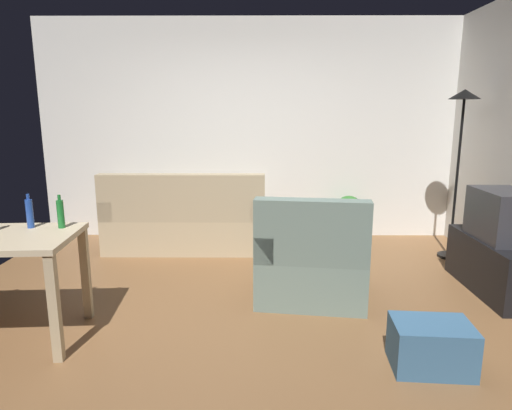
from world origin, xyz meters
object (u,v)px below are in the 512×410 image
Objects in this scene: couch at (187,223)px; armchair at (311,262)px; bottle_blue at (30,213)px; potted_plant at (348,215)px; storage_box at (431,346)px; tv at (503,215)px; bottle_green at (61,213)px; torchiere_lamp at (462,128)px; tv_stand at (497,266)px.

armchair is at bearing 132.49° from couch.
armchair is 2.23m from bottle_blue.
potted_plant reaches higher than storage_box.
tv is 1.73m from armchair.
couch is 2.17m from bottle_blue.
bottle_green reaches higher than tv.
torchiere_lamp is at bearing 0.21° from tv.
bottle_blue reaches higher than tv.
bottle_green reaches higher than potted_plant.
torchiere_lamp reaches higher than bottle_blue.
tv_stand is at bearing -167.61° from armchair.
storage_box is at bearing -115.65° from torchiere_lamp.
tv_stand is 1.93× the size of potted_plant.
bottle_blue is at bearing 21.58° from armchair.
bottle_green is (-3.55, -1.63, -0.55)m from torchiere_lamp.
tv_stand is at bearing 90.00° from tv.
torchiere_lamp reaches higher than armchair.
torchiere_lamp is 7.44× the size of bottle_green.
tv is 1.71m from storage_box.
bottle_green reaches higher than tv_stand.
torchiere_lamp is at bearing -31.91° from potted_plant.
couch is 1.98m from potted_plant.
bottle_green is at bearing -138.34° from potted_plant.
potted_plant is at bearing 148.09° from torchiere_lamp.
potted_plant is (-1.02, 1.58, -0.37)m from tv.
torchiere_lamp is at bearing 0.00° from tv_stand.
storage_box is (1.92, -2.50, -0.16)m from couch.
armchair is at bearing 15.75° from bottle_green.
couch reaches higher than tv_stand.
armchair is at bearing -146.76° from torchiere_lamp.
tv_stand is 3.66m from bottle_green.
torchiere_lamp is at bearing 23.30° from bottle_blue.
armchair is 2.02m from bottle_green.
potted_plant is 1.19× the size of storage_box.
couch is at bearing 66.86° from tv.
tv_stand is 1.10× the size of armchair.
tv is at bearing 10.71° from bottle_green.
armchair is 4.12× the size of bottle_green.
tv_stand is at bearing -57.43° from potted_plant.
storage_box is 1.93× the size of bottle_blue.
bottle_green is (-3.55, -0.67, 0.17)m from tv.
tv_stand is 0.61× the size of torchiere_lamp.
armchair is 1.26m from storage_box.
tv_stand is at bearing 10.08° from bottle_blue.
torchiere_lamp is 2.73m from storage_box.
bottle_green is at bearing 100.72° from tv_stand.
tv is 0.60× the size of armchair.
tv_stand is at bearing 156.83° from couch.
potted_plant is 3.60m from bottle_blue.
couch reaches higher than potted_plant.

